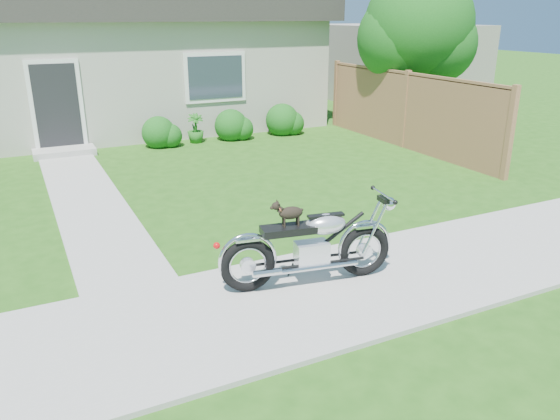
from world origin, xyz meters
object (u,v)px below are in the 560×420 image
object	(u,v)px
fence	(405,110)
tree_far	(424,17)
house	(97,52)
tree_near	(423,31)
potted_plant_right	(195,128)
motorcycle_with_dog	(312,246)

from	to	relation	value
fence	tree_far	bearing A→B (deg)	46.63
house	fence	size ratio (longest dim) A/B	1.90
tree_near	tree_far	size ratio (longest dim) A/B	0.90
tree_far	potted_plant_right	xyz separation A→B (m)	(-7.80, -0.64, -2.70)
tree_far	tree_near	bearing A→B (deg)	-129.98
house	tree_far	distance (m)	10.00
tree_near	motorcycle_with_dog	bearing A→B (deg)	-136.94
tree_near	potted_plant_right	world-z (taller)	tree_near
tree_near	motorcycle_with_dog	world-z (taller)	tree_near
fence	motorcycle_with_dog	xyz separation A→B (m)	(-5.77, -5.53, -0.41)
tree_far	fence	bearing A→B (deg)	-133.37
tree_near	motorcycle_with_dog	size ratio (longest dim) A/B	1.96
motorcycle_with_dog	tree_near	bearing A→B (deg)	52.81
tree_near	house	bearing A→B (deg)	144.70
house	tree_near	size ratio (longest dim) A/B	2.91
potted_plant_right	motorcycle_with_dog	distance (m)	8.41
fence	motorcycle_with_dog	size ratio (longest dim) A/B	2.99
house	tree_far	xyz separation A→B (m)	(9.55, -2.81, 0.92)
fence	potted_plant_right	world-z (taller)	fence
house	potted_plant_right	world-z (taller)	house
house	motorcycle_with_dog	size ratio (longest dim) A/B	5.70
motorcycle_with_dog	potted_plant_right	bearing A→B (deg)	91.45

